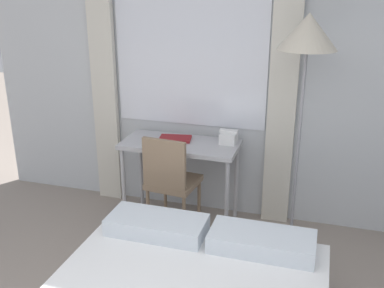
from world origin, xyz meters
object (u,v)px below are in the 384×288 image
object	(u,v)px
desk	(180,151)
desk_chair	(170,178)
telephone	(229,137)
standing_lamp	(307,43)
book	(175,138)

from	to	relation	value
desk	desk_chair	world-z (taller)	desk_chair
desk	desk_chair	bearing A→B (deg)	-92.12
telephone	standing_lamp	bearing A→B (deg)	-23.51
book	desk	bearing A→B (deg)	-39.65
desk	desk_chair	distance (m)	0.30
desk	desk_chair	xyz separation A→B (m)	(-0.01, -0.25, -0.16)
standing_lamp	telephone	distance (m)	1.10
desk	standing_lamp	size ratio (longest dim) A/B	0.54
book	telephone	bearing A→B (deg)	7.86
desk_chair	book	size ratio (longest dim) A/B	2.99
telephone	book	xyz separation A→B (m)	(-0.48, -0.07, -0.04)
telephone	book	size ratio (longest dim) A/B	0.58
desk	book	world-z (taller)	book
desk	standing_lamp	distance (m)	1.44
desk	book	bearing A→B (deg)	140.35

